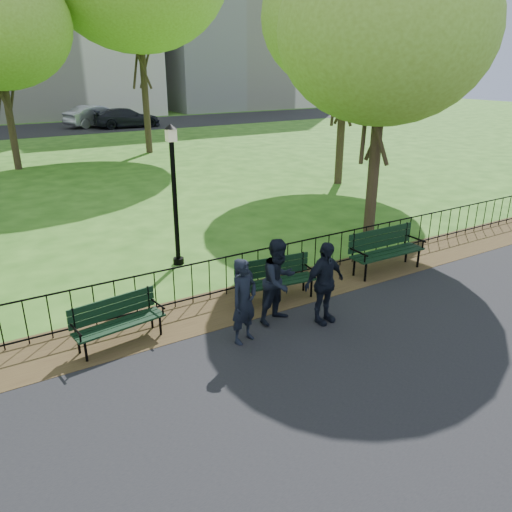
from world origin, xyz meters
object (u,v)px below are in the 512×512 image
tree_near_e (386,31)px  sedan_dark (127,118)px  lamppost (174,191)px  person_left (244,301)px  person_right (324,283)px  park_bench_right_a (385,246)px  person_mid (279,281)px  sedan_silver (97,116)px  tree_mid_e (348,17)px  park_bench_left_a (117,316)px  park_bench_main (260,277)px

tree_near_e → sedan_dark: tree_near_e is taller
lamppost → person_left: lamppost is taller
tree_near_e → person_right: size_ratio=4.86×
park_bench_right_a → person_mid: 3.68m
person_left → sedan_silver: 35.32m
sedan_silver → sedan_dark: bearing=-153.5°
park_bench_right_a → tree_mid_e: (5.24, 7.91, 5.69)m
tree_near_e → person_mid: 7.79m
person_mid → sedan_silver: person_mid is taller
park_bench_right_a → person_right: 3.16m
sedan_silver → sedan_dark: 2.65m
person_mid → tree_mid_e: bearing=30.1°
tree_mid_e → lamppost: bearing=-152.1°
person_left → sedan_silver: size_ratio=0.32×
lamppost → tree_mid_e: tree_mid_e is taller
sedan_silver → sedan_dark: (1.84, -1.90, -0.09)m
lamppost → sedan_dark: bearing=74.6°
park_bench_right_a → sedan_silver: sedan_silver is taller
tree_mid_e → person_left: 14.42m
tree_mid_e → person_right: 13.45m
tree_near_e → person_right: (-4.67, -3.68, -4.67)m
lamppost → person_left: bearing=-96.5°
person_mid → sedan_dark: (7.42, 32.49, -0.10)m
park_bench_right_a → tree_near_e: size_ratio=0.25×
person_left → person_right: (1.66, -0.17, 0.03)m
park_bench_left_a → sedan_silver: (8.50, 33.58, 0.31)m
park_bench_main → sedan_silver: sedan_silver is taller
tree_near_e → person_left: (-6.33, -3.51, -4.70)m
tree_near_e → lamppost: bearing=174.2°
park_bench_main → person_right: person_right is taller
park_bench_main → person_mid: (-0.08, -0.81, 0.23)m
person_mid → sedan_dark: size_ratio=0.33×
tree_near_e → tree_mid_e: bearing=58.0°
tree_near_e → park_bench_main: bearing=-155.8°
person_mid → tree_near_e: bearing=16.2°
person_mid → person_right: size_ratio=1.03×
lamppost → person_mid: size_ratio=2.05×
tree_near_e → tree_mid_e: size_ratio=0.87×
park_bench_main → park_bench_right_a: 3.51m
park_bench_left_a → person_right: person_right is taller
tree_mid_e → person_right: tree_mid_e is taller
park_bench_left_a → lamppost: (2.42, 2.97, 1.34)m
lamppost → person_right: 4.56m
tree_near_e → person_mid: tree_near_e is taller
park_bench_main → sedan_silver: 34.03m
tree_near_e → sedan_dark: size_ratio=1.56×
park_bench_left_a → lamppost: size_ratio=0.49×
lamppost → park_bench_main: bearing=-79.1°
tree_mid_e → sedan_silver: (-3.24, 25.68, -5.49)m
sedan_dark → person_left: bearing=169.7°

